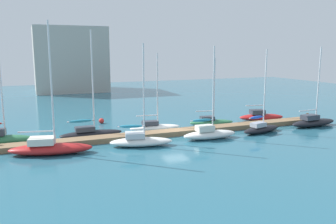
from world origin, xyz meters
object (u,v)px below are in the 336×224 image
Objects in this scene: sailboat_4 at (155,126)px; sailboat_6 at (211,121)px; sailboat_2 at (90,132)px; sailboat_5 at (209,133)px; sailboat_3 at (140,140)px; sailboat_8 at (261,116)px; sailboat_1 at (50,147)px; sailboat_9 at (313,121)px; sailboat_0 at (1,138)px; mooring_buoy_red at (101,121)px; sailboat_7 at (261,127)px; harbor_building_distant at (70,59)px.

sailboat_4 is 1.07× the size of sailboat_6.
sailboat_5 is at bearing -26.09° from sailboat_2.
sailboat_3 is 17.93m from sailboat_8.
sailboat_4 is 6.47m from sailboat_5.
sailboat_1 is 28.10m from sailboat_9.
sailboat_3 is at bearing -148.14° from sailboat_8.
sailboat_0 is 1.15× the size of sailboat_6.
sailboat_9 is (10.30, -4.93, 0.11)m from sailboat_6.
sailboat_9 is 24.17m from mooring_buoy_red.
sailboat_5 reaches higher than sailboat_4.
sailboat_7 is 18.04m from mooring_buoy_red.
sailboat_0 is 1.00× the size of sailboat_9.
sailboat_2 is 42.68m from harbor_building_distant.
sailboat_4 is at bearing 140.22° from sailboat_7.
sailboat_7 is 14.02× the size of mooring_buoy_red.
sailboat_6 is 11.42m from sailboat_9.
sailboat_3 reaches higher than sailboat_9.
sailboat_8 is (17.08, 5.46, -0.02)m from sailboat_3.
sailboat_9 reaches higher than sailboat_0.
sailboat_5 reaches higher than sailboat_9.
sailboat_8 is (20.66, 0.56, -0.01)m from sailboat_2.
mooring_buoy_red is 36.54m from harbor_building_distant.
sailboat_8 is at bearing -67.05° from harbor_building_distant.
mooring_buoy_red is at bearing 130.56° from sailboat_7.
mooring_buoy_red is (-11.46, 5.59, -0.15)m from sailboat_6.
sailboat_8 is at bearing 23.29° from sailboat_1.
sailboat_1 is 18.49m from sailboat_6.
sailboat_4 is 13.82m from sailboat_8.
sailboat_4 is at bearing -51.79° from mooring_buoy_red.
sailboat_4 is 0.57× the size of harbor_building_distant.
sailboat_3 is 1.18× the size of sailboat_6.
sailboat_6 is 12.57× the size of mooring_buoy_red.
sailboat_5 is at bearing -5.17° from sailboat_0.
sailboat_2 is 1.35× the size of sailboat_6.
sailboat_6 is (21.69, 0.39, -0.19)m from sailboat_0.
sailboat_5 is 6.41m from sailboat_6.
sailboat_3 is at bearing -89.36° from harbor_building_distant.
sailboat_4 is at bearing 72.13° from sailboat_3.
sailboat_2 is at bearing -94.15° from harbor_building_distant.
sailboat_9 is (13.56, 0.58, -0.04)m from sailboat_5.
sailboat_0 is 19.13m from sailboat_5.
sailboat_4 reaches higher than mooring_buoy_red.
sailboat_9 is at bearing -9.77° from sailboat_4.
sailboat_5 is 11.56m from sailboat_8.
sailboat_8 is at bearing 30.82° from sailboat_5.
sailboat_1 is 6.00m from sailboat_2.
harbor_building_distant is at bearing 127.08° from sailboat_8.
sailboat_0 is 43.79m from harbor_building_distant.
sailboat_7 is 0.60× the size of harbor_building_distant.
sailboat_8 reaches higher than sailboat_4.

